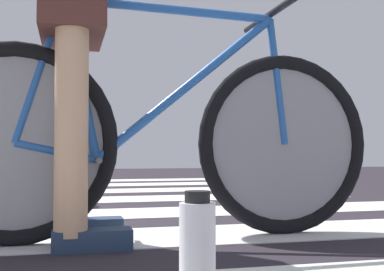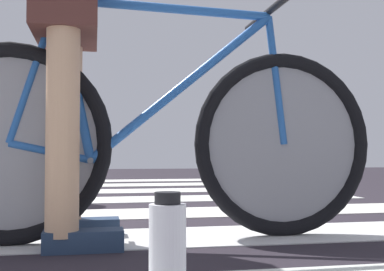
{
  "view_description": "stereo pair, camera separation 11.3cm",
  "coord_description": "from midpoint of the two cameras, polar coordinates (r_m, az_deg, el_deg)",
  "views": [
    {
      "loc": [
        0.51,
        -2.77,
        0.34
      ],
      "look_at": [
        1.03,
        -0.69,
        0.42
      ],
      "focal_mm": 45.32,
      "sensor_mm": 36.0,
      "label": 1
    },
    {
      "loc": [
        0.63,
        -2.77,
        0.34
      ],
      "look_at": [
        1.03,
        -0.69,
        0.42
      ],
      "focal_mm": 45.32,
      "sensor_mm": 36.0,
      "label": 2
    }
  ],
  "objects": [
    {
      "name": "cyclist_1_of_2",
      "position": [
        1.81,
        -15.62,
        8.59
      ],
      "size": [
        0.31,
        0.41,
        1.01
      ],
      "rotation": [
        0.0,
        0.0,
        0.01
      ],
      "color": "tan",
      "rests_on": "ground"
    },
    {
      "name": "bicycle_1_of_2",
      "position": [
        1.81,
        -5.8,
        -0.08
      ],
      "size": [
        1.74,
        0.52,
        0.93
      ],
      "rotation": [
        0.0,
        0.0,
        0.01
      ],
      "color": "black",
      "rests_on": "ground"
    },
    {
      "name": "water_bottle",
      "position": [
        1.0,
        -2.59,
        -13.97
      ],
      "size": [
        0.07,
        0.07,
        0.25
      ],
      "color": "white",
      "rests_on": "ground"
    }
  ]
}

